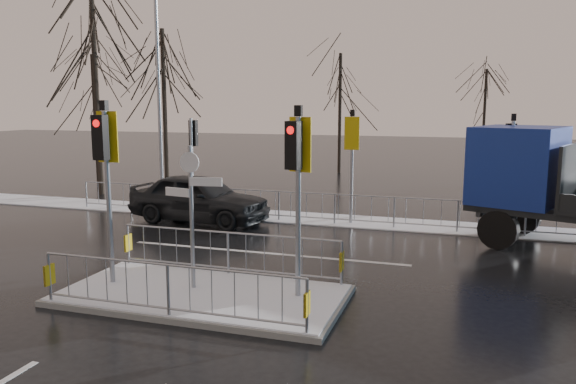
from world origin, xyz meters
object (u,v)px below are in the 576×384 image
(traffic_island, at_px, (201,280))
(street_lamp_left, at_px, (160,93))
(flatbed_truck, at_px, (556,184))
(car_far_lane, at_px, (199,198))

(traffic_island, xyz_separation_m, street_lamp_left, (-6.42, 9.49, 4.10))
(traffic_island, height_order, flatbed_truck, traffic_island)
(street_lamp_left, bearing_deg, car_far_lane, -41.51)
(street_lamp_left, bearing_deg, flatbed_truck, -10.15)
(traffic_island, relative_size, street_lamp_left, 0.73)
(flatbed_truck, xyz_separation_m, street_lamp_left, (-14.06, 2.52, 2.68))
(flatbed_truck, bearing_deg, street_lamp_left, 169.85)
(traffic_island, relative_size, car_far_lane, 1.21)
(flatbed_truck, distance_m, street_lamp_left, 14.53)
(flatbed_truck, height_order, street_lamp_left, street_lamp_left)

